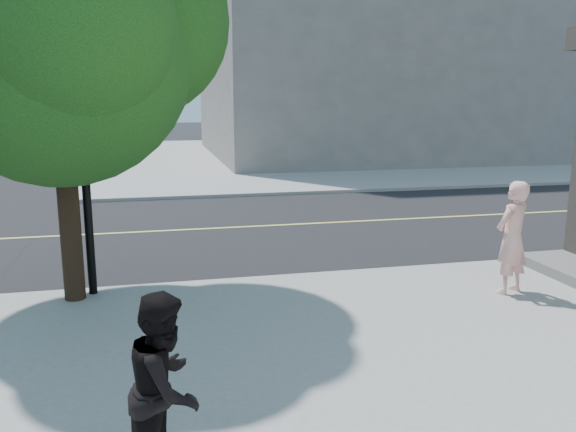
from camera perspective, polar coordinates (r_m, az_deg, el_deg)
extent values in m
plane|color=black|center=(10.35, -22.38, -7.36)|extent=(140.00, 140.00, 0.00)
cube|color=black|center=(14.65, -19.64, -1.77)|extent=(140.00, 9.00, 0.01)
cube|color=gray|center=(33.46, 7.62, 5.97)|extent=(29.00, 25.00, 0.12)
cube|color=slate|center=(34.19, 8.46, 17.92)|extent=(18.00, 16.00, 14.00)
imported|color=#EFA99E|center=(9.88, 20.98, -1.97)|extent=(0.78, 0.66, 1.80)
imported|color=black|center=(4.94, -11.79, -16.09)|extent=(0.83, 0.94, 1.60)
cylinder|color=black|center=(9.39, -20.64, 1.67)|extent=(0.32, 0.32, 3.18)
sphere|color=#215518|center=(9.30, -21.58, 14.63)|extent=(3.88, 3.88, 3.88)
sphere|color=#215518|center=(9.79, -14.91, 17.94)|extent=(3.00, 3.00, 3.00)
sphere|color=#215518|center=(8.32, -20.20, 17.03)|extent=(2.65, 2.65, 2.65)
cylinder|color=black|center=(9.48, -19.30, 6.07)|extent=(0.13, 0.13, 4.56)
cube|color=white|center=(9.42, -19.22, 9.36)|extent=(0.60, 0.04, 0.22)
cube|color=navy|center=(9.45, -19.01, 6.07)|extent=(0.49, 0.04, 0.60)
imported|color=black|center=(9.46, -19.88, 14.60)|extent=(0.18, 0.22, 1.09)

